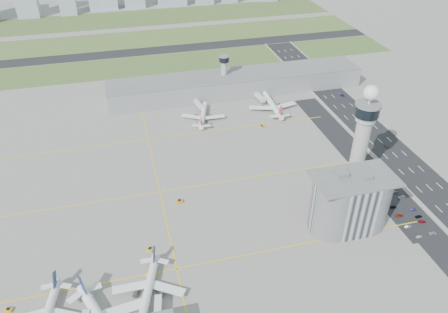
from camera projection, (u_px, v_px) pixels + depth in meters
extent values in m
plane|color=gray|center=(240.00, 214.00, 238.86)|extent=(1000.00, 1000.00, 0.00)
cube|color=#455F2D|center=(154.00, 65.00, 415.17)|extent=(480.00, 50.00, 0.08)
cube|color=#576E34|center=(145.00, 39.00, 475.34)|extent=(480.00, 60.00, 0.08)
cube|color=#3A5428|center=(138.00, 18.00, 539.52)|extent=(480.00, 70.00, 0.08)
cube|color=black|center=(149.00, 51.00, 444.85)|extent=(480.00, 22.00, 0.10)
cube|color=black|center=(423.00, 182.00, 262.82)|extent=(28.00, 500.00, 0.10)
cube|color=#9E9E99|center=(403.00, 184.00, 259.59)|extent=(0.60, 500.00, 1.20)
cube|color=#9E9E99|center=(443.00, 177.00, 265.43)|extent=(0.60, 500.00, 1.20)
cube|color=black|center=(396.00, 199.00, 249.59)|extent=(18.00, 260.00, 0.08)
cube|color=black|center=(405.00, 213.00, 239.54)|extent=(20.00, 44.00, 0.10)
cube|color=yellow|center=(177.00, 269.00, 206.45)|extent=(260.00, 0.60, 0.01)
cube|color=yellow|center=(160.00, 192.00, 254.58)|extent=(260.00, 0.60, 0.01)
cube|color=yellow|center=(148.00, 140.00, 302.72)|extent=(260.00, 0.60, 0.01)
cube|color=yellow|center=(160.00, 192.00, 254.58)|extent=(0.60, 260.00, 0.01)
cylinder|color=#ADAAA5|center=(359.00, 151.00, 246.87)|extent=(8.40, 8.40, 48.00)
cylinder|color=#ADAAA5|center=(366.00, 117.00, 234.57)|extent=(11.00, 11.00, 4.00)
cylinder|color=black|center=(367.00, 111.00, 232.33)|extent=(13.00, 13.00, 6.00)
cylinder|color=slate|center=(369.00, 105.00, 230.37)|extent=(14.00, 14.00, 1.00)
cylinder|color=#ADAAA5|center=(369.00, 100.00, 228.97)|extent=(1.60, 1.60, 5.00)
sphere|color=white|center=(371.00, 93.00, 226.45)|extent=(8.00, 8.00, 8.00)
cylinder|color=#ADAAA5|center=(224.00, 77.00, 357.62)|extent=(5.00, 5.00, 28.00)
cylinder|color=black|center=(224.00, 59.00, 349.23)|extent=(8.00, 8.00, 4.00)
cylinder|color=slate|center=(224.00, 56.00, 347.84)|extent=(8.60, 8.60, 0.80)
cube|color=#B2B2B7|center=(350.00, 202.00, 223.67)|extent=(18.00, 24.00, 30.00)
cylinder|color=#B2B2B7|center=(334.00, 205.00, 221.79)|extent=(24.00, 24.00, 30.00)
cylinder|color=#B2B2B7|center=(366.00, 200.00, 225.54)|extent=(24.00, 24.00, 30.00)
cube|color=slate|center=(355.00, 178.00, 215.05)|extent=(42.00, 24.00, 0.80)
cube|color=slate|center=(342.00, 174.00, 215.31)|extent=(6.00, 5.00, 3.00)
cube|color=slate|center=(367.00, 177.00, 213.76)|extent=(5.00, 4.00, 2.40)
cube|color=gray|center=(236.00, 84.00, 361.74)|extent=(210.00, 32.00, 15.00)
cube|color=slate|center=(237.00, 75.00, 357.32)|extent=(210.00, 32.00, 0.80)
imported|color=white|center=(419.00, 237.00, 223.47)|extent=(3.32, 1.50, 1.11)
imported|color=#99999F|center=(408.00, 226.00, 229.63)|extent=(4.09, 1.96, 1.29)
imported|color=maroon|center=(399.00, 215.00, 236.95)|extent=(4.37, 2.07, 1.21)
imported|color=black|center=(393.00, 207.00, 242.73)|extent=(3.90, 1.62, 1.13)
imported|color=navy|center=(385.00, 199.00, 248.14)|extent=(3.69, 1.56, 1.24)
imported|color=white|center=(378.00, 194.00, 252.39)|extent=(3.74, 1.65, 1.20)
imported|color=#9AA5AF|center=(433.00, 233.00, 225.43)|extent=(4.28, 2.03, 1.18)
imported|color=maroon|center=(422.00, 222.00, 232.86)|extent=(4.05, 2.18, 1.12)
imported|color=black|center=(419.00, 216.00, 236.09)|extent=(3.88, 1.65, 1.31)
imported|color=navy|center=(413.00, 210.00, 240.78)|extent=(3.67, 1.59, 1.17)
imported|color=#BEBEBE|center=(402.00, 197.00, 249.82)|extent=(4.95, 2.83, 1.30)
imported|color=slate|center=(395.00, 192.00, 253.75)|extent=(3.94, 1.82, 1.11)
imported|color=#27272C|center=(386.00, 146.00, 294.52)|extent=(1.27, 3.60, 1.19)
imported|color=navy|center=(342.00, 95.00, 358.99)|extent=(2.90, 5.02, 1.32)
imported|color=#969697|center=(297.00, 69.00, 403.99)|extent=(1.74, 3.86, 1.29)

